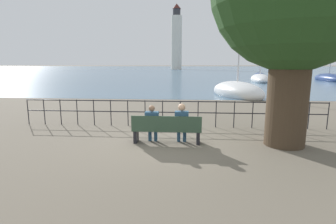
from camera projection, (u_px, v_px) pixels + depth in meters
ground_plane at (167, 143)px, 8.36m from camera, size 1000.00×1000.00×0.00m
harbor_water at (188, 68)px, 165.53m from camera, size 600.00×300.00×0.01m
park_bench at (167, 130)px, 8.21m from camera, size 2.17×0.45×0.90m
seated_person_left at (152, 122)px, 8.29m from camera, size 0.42×0.35×1.20m
seated_person_right at (182, 121)px, 8.21m from camera, size 0.42×0.35×1.27m
promenade_railing at (171, 110)px, 10.39m from camera, size 11.99×0.04×1.05m
sailboat_0 at (329, 78)px, 38.90m from camera, size 2.19×7.52×11.85m
sailboat_1 at (260, 79)px, 37.95m from camera, size 3.71×8.94×7.32m
sailboat_2 at (259, 76)px, 49.59m from camera, size 2.95×6.86×12.10m
sailboat_3 at (237, 91)px, 20.39m from camera, size 4.56×6.67×12.96m
harbor_lighthouse at (176, 39)px, 121.96m from camera, size 4.98×4.98×29.67m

